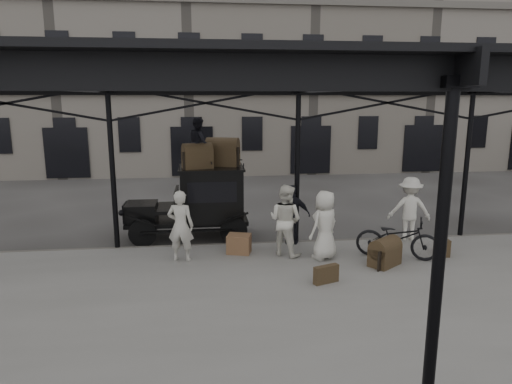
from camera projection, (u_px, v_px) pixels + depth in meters
ground at (312, 272)px, 11.19m from camera, size 120.00×120.00×0.00m
platform at (335, 305)px, 9.23m from camera, size 28.00×8.00×0.15m
canopy at (339, 76)px, 8.58m from camera, size 22.50×9.00×4.74m
building_frontage at (245, 50)px, 27.28m from camera, size 64.00×8.00×14.00m
taxi at (201, 199)px, 13.70m from camera, size 3.65×1.55×2.18m
porter_left at (181, 226)px, 11.37m from camera, size 0.74×0.56×1.81m
porter_midleft at (285, 220)px, 11.80m from camera, size 1.15×1.12×1.87m
porter_centre at (325, 225)px, 11.53m from camera, size 1.03×0.94×1.77m
porter_official at (292, 215)px, 12.72m from camera, size 1.06×0.66×1.68m
porter_right at (410, 209)px, 13.06m from camera, size 1.31×0.93×1.84m
bicycle at (397, 238)px, 11.62m from camera, size 2.17×1.47×1.08m
porter_roof at (199, 143)px, 13.25m from camera, size 0.70×0.82×1.44m
steamer_trunk_roof_near at (197, 158)px, 13.19m from camera, size 0.94×0.71×0.61m
steamer_trunk_roof_far at (223, 154)px, 13.70m from camera, size 1.08×0.84×0.70m
steamer_trunk_platform at (385, 254)px, 11.16m from camera, size 0.93×0.87×0.58m
wicker_hamper at (239, 244)px, 12.05m from camera, size 0.70×0.60×0.50m
suitcase_upright at (443, 246)px, 11.97m from camera, size 0.18×0.61×0.45m
suitcase_flat at (326, 274)px, 10.11m from camera, size 0.61×0.35×0.40m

